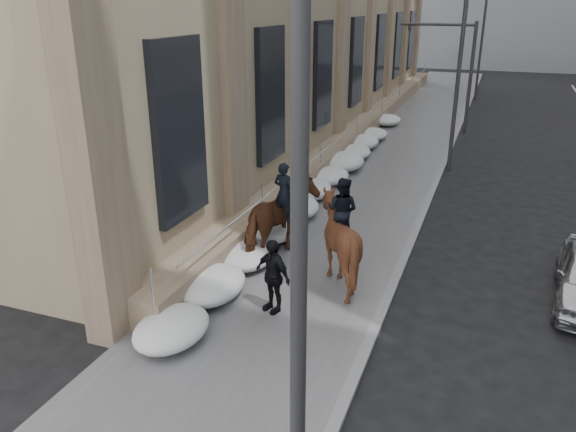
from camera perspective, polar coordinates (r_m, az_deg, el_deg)
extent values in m
plane|color=black|center=(13.76, -2.14, -9.70)|extent=(140.00, 140.00, 0.00)
cube|color=#525254|center=(22.50, 7.66, 2.83)|extent=(5.00, 80.00, 0.12)
cube|color=slate|center=(22.12, 14.27, 2.02)|extent=(0.24, 80.00, 0.12)
cube|color=#74604B|center=(32.32, 7.90, 9.13)|extent=(1.10, 44.00, 0.90)
cylinder|color=silver|center=(32.06, 8.78, 10.63)|extent=(0.06, 42.00, 0.06)
cube|color=black|center=(25.17, 3.56, 14.12)|extent=(0.20, 2.20, 4.50)
cylinder|color=#2D2D30|center=(6.01, 1.07, -9.36)|extent=(0.18, 0.18, 8.00)
cylinder|color=#2D2D30|center=(25.13, 16.90, 13.27)|extent=(0.18, 0.18, 8.00)
cylinder|color=#2D2D30|center=(45.02, 19.04, 16.14)|extent=(0.18, 0.18, 8.00)
cylinder|color=#2D2D30|center=(33.18, 18.04, 13.11)|extent=(0.20, 0.20, 6.00)
cylinder|color=#2D2D30|center=(33.11, 14.99, 18.28)|extent=(4.00, 0.16, 0.16)
imported|color=black|center=(33.33, 12.23, 17.66)|extent=(0.18, 0.22, 1.10)
ellipsoid|color=silver|center=(14.09, -7.66, -6.96)|extent=(1.50, 2.10, 0.68)
ellipsoid|color=silver|center=(17.35, -1.38, -1.14)|extent=(1.60, 2.20, 0.72)
ellipsoid|color=silver|center=(20.92, 2.44, 2.68)|extent=(1.40, 2.00, 0.64)
ellipsoid|color=silver|center=(24.54, 5.71, 5.53)|extent=(1.70, 2.30, 0.76)
ellipsoid|color=silver|center=(28.34, 7.64, 7.46)|extent=(1.50, 2.10, 0.66)
imported|color=#412213|center=(15.83, -0.79, -0.46)|extent=(1.67, 2.80, 2.22)
imported|color=black|center=(15.69, -0.61, 2.43)|extent=(0.70, 0.52, 1.72)
imported|color=#3E1F11|center=(14.44, 5.17, -2.57)|extent=(2.16, 2.35, 2.30)
imported|color=black|center=(14.28, 5.43, 0.56)|extent=(0.93, 0.78, 1.72)
imported|color=black|center=(13.17, -1.59, -6.07)|extent=(1.16, 0.85, 1.82)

